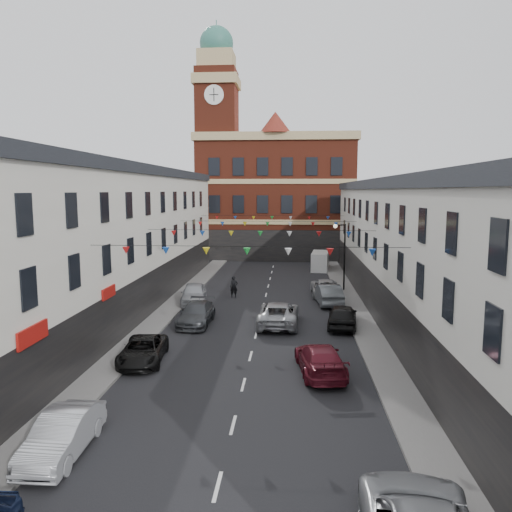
% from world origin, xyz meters
% --- Properties ---
extents(ground, '(160.00, 160.00, 0.00)m').
position_xyz_m(ground, '(0.00, 0.00, 0.00)').
color(ground, black).
rests_on(ground, ground).
extents(pavement_left, '(1.80, 64.00, 0.15)m').
position_xyz_m(pavement_left, '(-6.90, 2.00, 0.07)').
color(pavement_left, '#605E5B').
rests_on(pavement_left, ground).
extents(pavement_right, '(1.80, 64.00, 0.15)m').
position_xyz_m(pavement_right, '(6.90, 2.00, 0.07)').
color(pavement_right, '#605E5B').
rests_on(pavement_right, ground).
extents(terrace_left, '(8.40, 56.00, 10.70)m').
position_xyz_m(terrace_left, '(-11.78, 1.00, 5.35)').
color(terrace_left, silver).
rests_on(terrace_left, ground).
extents(terrace_right, '(8.40, 56.00, 9.70)m').
position_xyz_m(terrace_right, '(11.78, 1.00, 4.85)').
color(terrace_right, '#BAB8AE').
rests_on(terrace_right, ground).
extents(civic_building, '(20.60, 13.30, 18.50)m').
position_xyz_m(civic_building, '(0.00, 37.95, 8.14)').
color(civic_building, maroon).
rests_on(civic_building, ground).
extents(clock_tower, '(5.60, 5.60, 30.00)m').
position_xyz_m(clock_tower, '(-7.50, 35.00, 14.93)').
color(clock_tower, maroon).
rests_on(clock_tower, ground).
extents(distant_hill, '(40.00, 14.00, 10.00)m').
position_xyz_m(distant_hill, '(-4.00, 62.00, 5.00)').
color(distant_hill, '#2F4E24').
rests_on(distant_hill, ground).
extents(street_lamp, '(1.10, 0.36, 6.00)m').
position_xyz_m(street_lamp, '(6.55, 14.00, 3.90)').
color(street_lamp, black).
rests_on(street_lamp, ground).
extents(car_left_b, '(1.58, 4.36, 1.43)m').
position_xyz_m(car_left_b, '(-5.50, -14.53, 0.71)').
color(car_left_b, '#B3B5BB').
rests_on(car_left_b, ground).
extents(car_left_c, '(2.58, 4.79, 1.28)m').
position_xyz_m(car_left_c, '(-5.50, -5.36, 0.64)').
color(car_left_c, black).
rests_on(car_left_c, ground).
extents(car_left_d, '(2.08, 4.98, 1.44)m').
position_xyz_m(car_left_d, '(-4.16, 2.23, 0.72)').
color(car_left_d, '#373A3D').
rests_on(car_left_d, ground).
extents(car_left_e, '(2.56, 5.01, 1.63)m').
position_xyz_m(car_left_e, '(-5.50, 8.20, 0.82)').
color(car_left_e, '#9C9FA5').
rests_on(car_left_e, ground).
extents(car_right_c, '(2.65, 5.25, 1.46)m').
position_xyz_m(car_right_c, '(3.60, -6.32, 0.73)').
color(car_right_c, maroon).
rests_on(car_right_c, ground).
extents(car_right_d, '(2.33, 4.72, 1.55)m').
position_xyz_m(car_right_d, '(5.50, 2.12, 0.77)').
color(car_right_d, black).
rests_on(car_right_d, ground).
extents(car_right_e, '(2.21, 5.04, 1.61)m').
position_xyz_m(car_right_e, '(5.04, 8.85, 0.81)').
color(car_right_e, '#53575B').
rests_on(car_right_e, ground).
extents(car_right_f, '(2.40, 5.07, 1.40)m').
position_xyz_m(car_right_f, '(5.05, 12.34, 0.70)').
color(car_right_f, '#A4A6A9').
rests_on(car_right_f, ground).
extents(moving_car, '(2.76, 5.70, 1.56)m').
position_xyz_m(moving_car, '(1.32, 2.42, 0.78)').
color(moving_car, '#9EA0A5').
rests_on(moving_car, ground).
extents(white_van, '(2.26, 4.76, 2.03)m').
position_xyz_m(white_van, '(5.35, 25.94, 1.02)').
color(white_van, silver).
rests_on(white_van, ground).
extents(pedestrian, '(0.75, 0.60, 1.80)m').
position_xyz_m(pedestrian, '(-2.63, 10.78, 0.90)').
color(pedestrian, black).
rests_on(pedestrian, ground).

